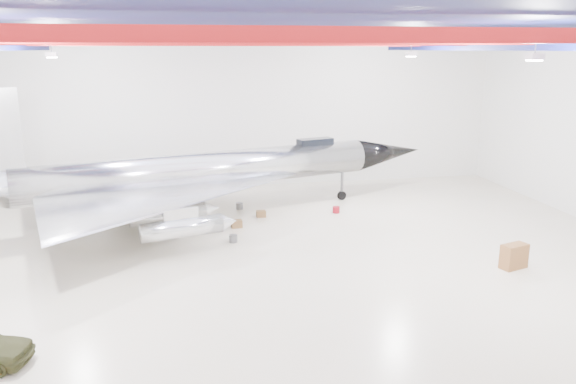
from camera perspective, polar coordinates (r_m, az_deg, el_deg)
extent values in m
plane|color=beige|center=(28.09, -2.96, -6.50)|extent=(40.00, 40.00, 0.00)
plane|color=silver|center=(41.42, -5.96, 8.04)|extent=(40.00, 0.00, 40.00)
plane|color=#0A0F38|center=(26.29, -3.28, 16.53)|extent=(40.00, 40.00, 0.00)
cube|color=maroon|center=(17.39, 0.84, 15.72)|extent=(39.50, 0.25, 0.50)
cube|color=maroon|center=(23.30, -2.24, 15.35)|extent=(39.50, 0.25, 0.50)
cube|color=maroon|center=(29.24, -4.08, 15.11)|extent=(39.50, 0.25, 0.50)
cube|color=maroon|center=(35.21, -5.29, 14.95)|extent=(39.50, 0.25, 0.50)
cube|color=#0B1147|center=(30.30, 20.57, 13.68)|extent=(0.25, 29.50, 0.40)
cube|color=silver|center=(24.16, 23.76, 12.49)|extent=(0.55, 0.55, 0.25)
cube|color=silver|center=(32.68, -22.88, 12.75)|extent=(0.55, 0.55, 0.25)
cube|color=silver|center=(34.76, 12.39, 13.54)|extent=(0.55, 0.55, 0.25)
cylinder|color=silver|center=(33.85, -8.36, 2.23)|extent=(21.05, 7.68, 2.12)
cone|color=black|center=(39.86, 10.14, 3.98)|extent=(5.69, 3.46, 2.12)
cube|color=black|center=(36.55, 2.77, 5.03)|extent=(2.48, 1.44, 0.53)
cylinder|color=silver|center=(27.93, -10.74, -3.63)|extent=(4.15, 1.99, 0.96)
cylinder|color=silver|center=(30.40, -12.10, -2.23)|extent=(4.15, 1.99, 0.96)
cylinder|color=silver|center=(36.42, -14.60, 0.37)|extent=(4.15, 1.99, 0.96)
cylinder|color=silver|center=(38.96, -15.42, 1.21)|extent=(4.15, 1.99, 0.96)
cylinder|color=#59595B|center=(38.23, 5.50, 0.60)|extent=(0.19, 0.19, 1.91)
cylinder|color=black|center=(38.39, 5.48, -0.35)|extent=(0.64, 0.38, 0.59)
cylinder|color=#59595B|center=(30.83, -14.21, -3.15)|extent=(0.19, 0.19, 1.91)
cylinder|color=black|center=(31.03, -14.14, -4.31)|extent=(0.64, 0.38, 0.59)
cylinder|color=#59595B|center=(35.86, -16.03, -0.82)|extent=(0.19, 0.19, 1.91)
cylinder|color=black|center=(36.03, -15.96, -1.83)|extent=(0.64, 0.38, 0.59)
cube|color=brown|center=(28.41, 21.97, -6.07)|extent=(1.40, 0.98, 1.17)
cube|color=olive|center=(33.09, -8.83, -3.06)|extent=(0.64, 0.58, 0.37)
cube|color=maroon|center=(35.41, -10.60, -2.04)|extent=(0.44, 0.36, 0.31)
cylinder|color=#59595B|center=(30.05, -5.58, -4.73)|extent=(0.51, 0.51, 0.40)
cube|color=olive|center=(34.38, -2.76, -2.23)|extent=(0.57, 0.46, 0.39)
cube|color=#59595B|center=(33.34, -13.59, -3.26)|extent=(0.47, 0.41, 0.28)
cylinder|color=maroon|center=(35.32, 4.91, -1.80)|extent=(0.45, 0.45, 0.40)
cube|color=olive|center=(32.49, -5.24, -3.23)|extent=(0.64, 0.53, 0.43)
cylinder|color=#59595B|center=(36.16, -4.96, -1.42)|extent=(0.48, 0.48, 0.40)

